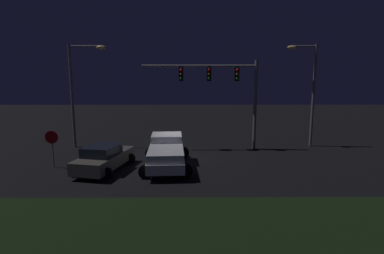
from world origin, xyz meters
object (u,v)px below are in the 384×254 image
at_px(street_lamp_right, 308,83).
at_px(car_sedan, 104,158).
at_px(pickup_truck, 166,151).
at_px(traffic_signal_gantry, 222,83).
at_px(street_lamp_left, 79,83).
at_px(stop_sign, 52,142).

bearing_deg(street_lamp_right, car_sedan, -156.12).
height_order(pickup_truck, traffic_signal_gantry, traffic_signal_gantry).
bearing_deg(pickup_truck, street_lamp_left, 49.46).
distance_m(car_sedan, stop_sign, 3.28).
distance_m(street_lamp_right, stop_sign, 18.23).
relative_size(car_sedan, traffic_signal_gantry, 0.56).
bearing_deg(traffic_signal_gantry, street_lamp_left, 175.91).
relative_size(pickup_truck, street_lamp_left, 0.71).
bearing_deg(pickup_truck, traffic_signal_gantry, -42.73).
bearing_deg(pickup_truck, car_sedan, 97.45).
bearing_deg(pickup_truck, street_lamp_right, -65.09).
bearing_deg(traffic_signal_gantry, pickup_truck, -129.69).
bearing_deg(car_sedan, street_lamp_right, -53.87).
bearing_deg(street_lamp_left, stop_sign, -88.29).
xyz_separation_m(street_lamp_left, stop_sign, (0.16, -5.37, -3.34)).
bearing_deg(street_lamp_left, traffic_signal_gantry, -4.09).
distance_m(pickup_truck, street_lamp_left, 9.45).
relative_size(pickup_truck, street_lamp_right, 0.71).
height_order(car_sedan, street_lamp_right, street_lamp_right).
bearing_deg(street_lamp_right, pickup_truck, -152.05).
distance_m(car_sedan, street_lamp_left, 7.93).
xyz_separation_m(pickup_truck, street_lamp_right, (10.35, 5.49, 3.88)).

